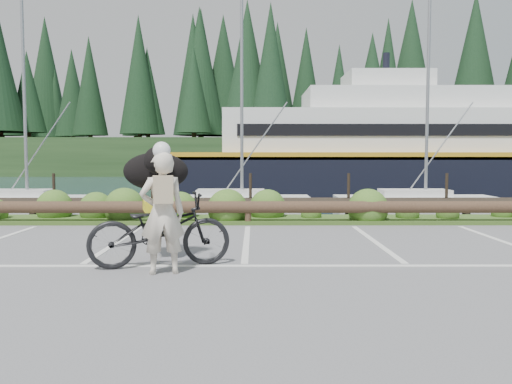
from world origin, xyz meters
TOP-DOWN VIEW (x-y plane):
  - ground at (0.00, 0.00)m, footprint 72.00×72.00m
  - harbor_backdrop at (0.41, 78.42)m, footprint 170.00×160.00m
  - vegetation_strip at (0.00, 5.30)m, footprint 34.00×1.60m
  - log_rail at (0.00, 4.60)m, footprint 32.00×0.30m
  - bicycle at (-1.33, -0.44)m, footprint 2.34×1.31m
  - cyclist at (-1.20, -0.94)m, footprint 0.75×0.58m
  - dog at (-1.51, 0.25)m, footprint 0.80×1.20m

SIDE VIEW (x-z plane):
  - harbor_backdrop at x=0.41m, z-range -15.00..15.00m
  - ground at x=0.00m, z-range 0.00..0.00m
  - log_rail at x=0.00m, z-range -0.30..0.30m
  - vegetation_strip at x=0.00m, z-range 0.00..0.10m
  - bicycle at x=-1.33m, z-range 0.00..1.17m
  - cyclist at x=-1.20m, z-range 0.00..1.81m
  - dog at x=-1.51m, z-range 1.17..1.80m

